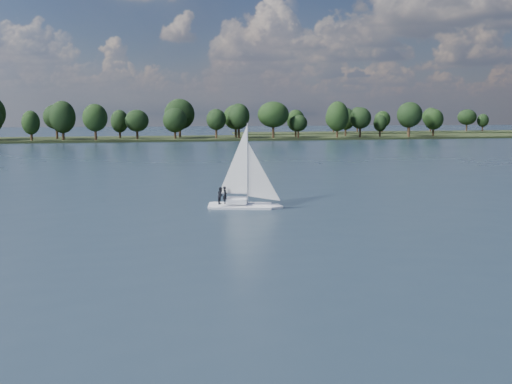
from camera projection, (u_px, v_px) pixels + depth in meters
ground at (149, 164)px, 117.40m from camera, size 700.00×700.00×0.00m
far_shore at (137, 140)px, 225.53m from camera, size 660.00×40.00×1.50m
far_shore_back at (437, 133)px, 307.42m from camera, size 220.00×30.00×1.40m
sailboat at (241, 184)px, 61.50m from camera, size 7.60×3.95×9.64m
treeline at (136, 119)px, 220.55m from camera, size 563.24×74.17×18.11m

